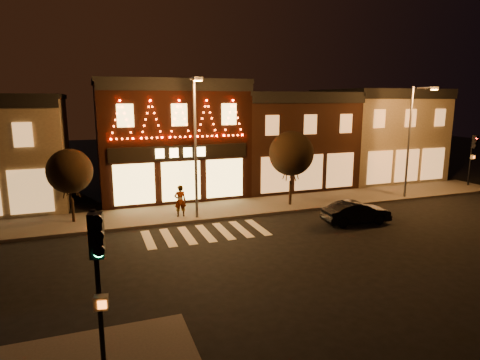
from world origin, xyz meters
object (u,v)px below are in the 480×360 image
traffic_signal_near (98,268)px  streetlamp_mid (196,138)px  pedestrian (180,201)px  dark_sedan (356,213)px

traffic_signal_near → streetlamp_mid: streetlamp_mid is taller
streetlamp_mid → pedestrian: 3.93m
pedestrian → dark_sedan: bearing=158.2°
traffic_signal_near → streetlamp_mid: bearing=77.5°
streetlamp_mid → dark_sedan: bearing=-30.4°
dark_sedan → pedestrian: size_ratio=2.06×
dark_sedan → streetlamp_mid: bearing=70.3°
traffic_signal_near → pedestrian: bearing=81.6°
dark_sedan → pedestrian: bearing=68.4°
streetlamp_mid → dark_sedan: (8.38, -3.61, -4.22)m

